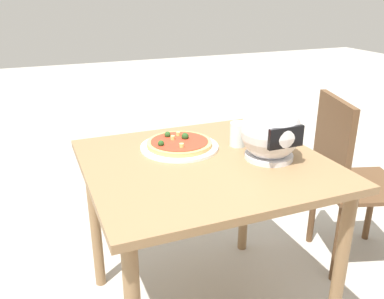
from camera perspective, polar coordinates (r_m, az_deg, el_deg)
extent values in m
cube|color=olive|center=(1.60, 1.89, -2.02)|extent=(0.92, 0.86, 0.03)
cylinder|color=olive|center=(2.23, 7.39, -5.79)|extent=(0.05, 0.05, 0.72)
cylinder|color=olive|center=(2.00, -13.42, -9.65)|extent=(0.05, 0.05, 0.72)
cylinder|color=olive|center=(1.72, 19.88, -16.07)|extent=(0.05, 0.05, 0.72)
cylinder|color=white|center=(1.72, -1.76, 0.37)|extent=(0.33, 0.33, 0.01)
cylinder|color=tan|center=(1.71, -1.77, 0.84)|extent=(0.27, 0.27, 0.02)
cylinder|color=red|center=(1.71, -1.77, 1.17)|extent=(0.24, 0.24, 0.00)
sphere|color=#234C1E|center=(1.66, -4.35, 0.85)|extent=(0.03, 0.03, 0.03)
sphere|color=#234C1E|center=(1.76, -3.44, 2.08)|extent=(0.03, 0.03, 0.03)
sphere|color=#234C1E|center=(1.73, -0.98, 1.85)|extent=(0.03, 0.03, 0.03)
cylinder|color=#E0D172|center=(1.63, -1.45, 0.59)|extent=(0.03, 0.03, 0.02)
cylinder|color=#E0D172|center=(1.72, -2.73, 1.67)|extent=(0.02, 0.02, 0.02)
cylinder|color=#E0D172|center=(1.77, -1.94, 2.21)|extent=(0.02, 0.02, 0.02)
sphere|color=silver|center=(1.60, 10.94, 2.61)|extent=(0.23, 0.23, 0.23)
cylinder|color=silver|center=(1.64, 10.68, -0.89)|extent=(0.19, 0.19, 0.02)
cube|color=black|center=(1.52, 13.00, 1.65)|extent=(0.14, 0.02, 0.08)
cylinder|color=silver|center=(1.74, 6.46, 2.14)|extent=(0.07, 0.07, 0.10)
cube|color=brown|center=(2.27, 22.64, -4.65)|extent=(0.50, 0.50, 0.02)
cube|color=brown|center=(2.10, 19.05, 0.79)|extent=(0.14, 0.37, 0.45)
cylinder|color=brown|center=(2.58, 23.67, -7.27)|extent=(0.04, 0.04, 0.43)
cylinder|color=brown|center=(2.44, 16.54, -7.92)|extent=(0.04, 0.04, 0.43)
cylinder|color=brown|center=(2.17, 19.68, -12.23)|extent=(0.04, 0.04, 0.43)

